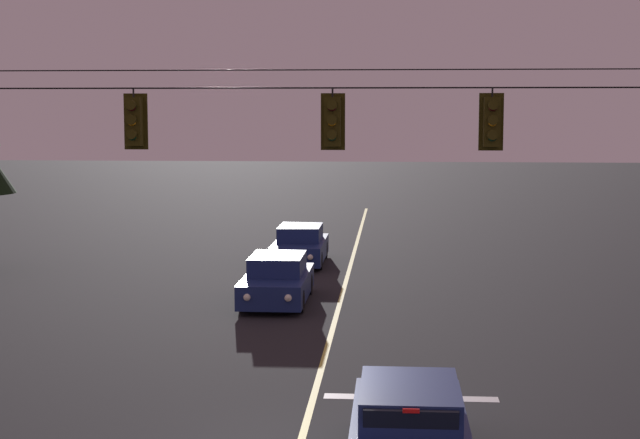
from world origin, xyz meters
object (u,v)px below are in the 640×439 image
traffic_light_left_inner (134,121)px  traffic_light_right_inner (492,122)px  car_oncoming_lead (277,281)px  traffic_light_centre (332,122)px  car_waiting_near_lane (409,430)px  car_oncoming_trailing (300,246)px

traffic_light_left_inner → traffic_light_right_inner: size_ratio=1.00×
traffic_light_left_inner → car_oncoming_lead: 10.01m
traffic_light_centre → car_oncoming_lead: (-2.15, 8.64, -4.71)m
traffic_light_centre → car_waiting_near_lane: 6.64m
traffic_light_right_inner → car_oncoming_lead: size_ratio=0.28×
traffic_light_centre → car_oncoming_trailing: (-2.18, 15.92, -4.71)m
traffic_light_right_inner → car_oncoming_lead: bearing=121.3°
traffic_light_left_inner → car_waiting_near_lane: (5.45, -4.43, -4.71)m
car_waiting_near_lane → car_oncoming_trailing: (-3.66, 20.35, -0.00)m
traffic_light_centre → car_waiting_near_lane: size_ratio=0.28×
traffic_light_centre → traffic_light_right_inner: size_ratio=1.00×
car_oncoming_lead → car_oncoming_trailing: 7.28m
traffic_light_centre → car_oncoming_lead: size_ratio=0.28×
traffic_light_right_inner → car_oncoming_trailing: 17.42m
car_waiting_near_lane → car_oncoming_lead: (-3.63, 13.07, -0.00)m
traffic_light_left_inner → car_oncoming_lead: size_ratio=0.28×
car_waiting_near_lane → car_oncoming_lead: bearing=105.5°
traffic_light_left_inner → car_waiting_near_lane: traffic_light_left_inner is taller
traffic_light_right_inner → car_oncoming_lead: 11.15m
traffic_light_centre → traffic_light_left_inner: bearing=180.0°
traffic_light_centre → car_oncoming_trailing: size_ratio=0.28×
car_waiting_near_lane → car_oncoming_lead: same height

